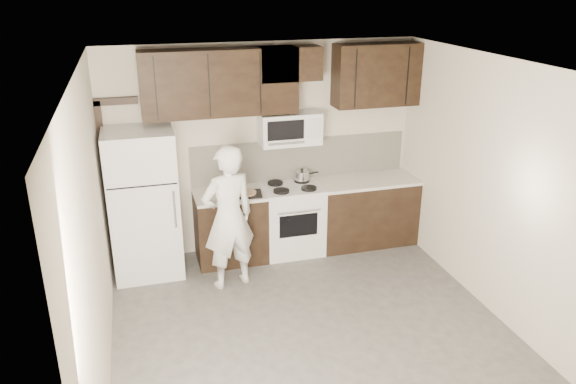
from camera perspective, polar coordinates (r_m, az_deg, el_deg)
name	(u,v)px	position (r m, az deg, el deg)	size (l,w,h in m)	color
floor	(316,338)	(5.89, 2.87, -14.59)	(4.50, 4.50, 0.00)	#494745
back_wall	(263,149)	(7.26, -2.56, 4.40)	(4.00, 4.00, 0.00)	beige
ceiling	(322,69)	(4.84, 3.46, 12.34)	(4.50, 4.50, 0.00)	white
counter_run	(314,217)	(7.44, 2.63, -2.51)	(2.95, 0.64, 0.91)	black
stove	(292,219)	(7.35, 0.39, -2.74)	(0.76, 0.66, 0.94)	white
backsplash	(300,158)	(7.42, 1.25, 3.42)	(2.90, 0.02, 0.54)	silver
upper_cabinets	(282,78)	(6.93, -0.64, 11.54)	(3.48, 0.35, 0.78)	black
microwave	(289,128)	(7.07, 0.15, 6.49)	(0.76, 0.42, 0.40)	white
refrigerator	(144,204)	(6.89, -14.43, -1.16)	(0.80, 0.76, 1.80)	white
door_trim	(109,170)	(7.09, -17.76, 2.11)	(0.50, 0.08, 2.12)	black
saucepan	(302,176)	(7.34, 1.44, 1.62)	(0.33, 0.19, 0.18)	silver
baking_tray	(246,194)	(6.93, -4.29, -0.22)	(0.38, 0.29, 0.02)	black
pizza	(246,193)	(6.92, -4.30, -0.07)	(0.26, 0.26, 0.02)	tan
person	(228,218)	(6.43, -6.07, -2.59)	(0.63, 0.41, 1.72)	silver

